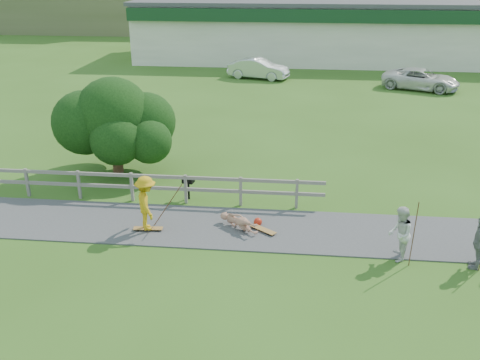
{
  "coord_description": "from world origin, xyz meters",
  "views": [
    {
      "loc": [
        1.81,
        -14.13,
        8.2
      ],
      "look_at": [
        0.11,
        2.0,
        1.53
      ],
      "focal_mm": 40.0,
      "sensor_mm": 36.0,
      "label": 1
    }
  ],
  "objects": [
    {
      "name": "car_silver",
      "position": [
        -1.01,
        25.82,
        0.74
      ],
      "size": [
        4.76,
        2.7,
        1.48
      ],
      "primitive_type": "imported",
      "rotation": [
        0.0,
        0.0,
        1.3
      ],
      "color": "silver",
      "rests_on": "ground"
    },
    {
      "name": "skater_fallen",
      "position": [
        0.14,
        1.43,
        0.28
      ],
      "size": [
        1.24,
        1.41,
        0.55
      ],
      "primitive_type": "imported",
      "rotation": [
        0.0,
        0.0,
        0.89
      ],
      "color": "#AA755E",
      "rests_on": "ground"
    },
    {
      "name": "helmet",
      "position": [
        0.74,
        1.78,
        0.14
      ],
      "size": [
        0.28,
        0.28,
        0.28
      ],
      "primitive_type": "sphere",
      "color": "#B32412",
      "rests_on": "ground"
    },
    {
      "name": "skater_rider",
      "position": [
        -2.81,
        1.01,
        0.91
      ],
      "size": [
        1.12,
        1.35,
        1.82
      ],
      "primitive_type": "imported",
      "rotation": [
        0.0,
        0.0,
        2.02
      ],
      "color": "#CA9613",
      "rests_on": "ground"
    },
    {
      "name": "spectator_b",
      "position": [
        7.17,
        -0.17,
        0.82
      ],
      "size": [
        0.68,
        1.04,
        1.64
      ],
      "primitive_type": "imported",
      "rotation": [
        0.0,
        0.0,
        4.4
      ],
      "color": "gray",
      "rests_on": "ground"
    },
    {
      "name": "pole_spec_left",
      "position": [
        5.31,
        -0.28,
        1.01
      ],
      "size": [
        0.03,
        0.03,
        2.03
      ],
      "primitive_type": "cylinder",
      "color": "brown",
      "rests_on": "ground"
    },
    {
      "name": "car_white",
      "position": [
        10.3,
        23.32,
        0.71
      ],
      "size": [
        5.59,
        4.05,
        1.41
      ],
      "primitive_type": "imported",
      "rotation": [
        0.0,
        0.0,
        1.19
      ],
      "color": "silver",
      "rests_on": "ground"
    },
    {
      "name": "bbq",
      "position": [
        -1.97,
        3.66,
        0.44
      ],
      "size": [
        0.46,
        0.38,
        0.87
      ],
      "primitive_type": null,
      "rotation": [
        0.0,
        0.0,
        -0.21
      ],
      "color": "black",
      "rests_on": "ground"
    },
    {
      "name": "longboard_fallen",
      "position": [
        0.94,
        1.33,
        0.05
      ],
      "size": [
        0.93,
        0.77,
        0.11
      ],
      "primitive_type": null,
      "rotation": [
        0.0,
        0.0,
        -0.64
      ],
      "color": "olive",
      "rests_on": "ground"
    },
    {
      "name": "fence",
      "position": [
        -4.62,
        3.3,
        0.72
      ],
      "size": [
        15.05,
        0.1,
        1.1
      ],
      "color": "#655E59",
      "rests_on": "ground"
    },
    {
      "name": "pole_rider",
      "position": [
        -2.21,
        1.41,
        0.93
      ],
      "size": [
        0.03,
        0.03,
        1.86
      ],
      "primitive_type": "cylinder",
      "color": "brown",
      "rests_on": "ground"
    },
    {
      "name": "strip_mall",
      "position": [
        4.0,
        34.94,
        2.58
      ],
      "size": [
        32.5,
        10.75,
        5.1
      ],
      "color": "beige",
      "rests_on": "ground"
    },
    {
      "name": "longboard_rider",
      "position": [
        -2.81,
        1.01,
        0.05
      ],
      "size": [
        0.97,
        0.31,
        0.11
      ],
      "primitive_type": null,
      "rotation": [
        0.0,
        0.0,
        0.09
      ],
      "color": "olive",
      "rests_on": "ground"
    },
    {
      "name": "ground",
      "position": [
        0.0,
        0.0,
        0.0
      ],
      "size": [
        260.0,
        260.0,
        0.0
      ],
      "primitive_type": "plane",
      "color": "#315618",
      "rests_on": "ground"
    },
    {
      "name": "tree",
      "position": [
        -5.44,
        6.07,
        1.7
      ],
      "size": [
        4.94,
        4.94,
        3.4
      ],
      "primitive_type": null,
      "color": "black",
      "rests_on": "ground"
    },
    {
      "name": "path",
      "position": [
        0.0,
        1.5,
        0.02
      ],
      "size": [
        34.0,
        3.0,
        0.04
      ],
      "primitive_type": "cube",
      "color": "#3B3B3D",
      "rests_on": "ground"
    },
    {
      "name": "spectator_a",
      "position": [
        5.0,
        0.05,
        0.84
      ],
      "size": [
        0.74,
        0.89,
        1.68
      ],
      "primitive_type": "imported",
      "rotation": [
        0.0,
        0.0,
        4.58
      ],
      "color": "silver",
      "rests_on": "ground"
    }
  ]
}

